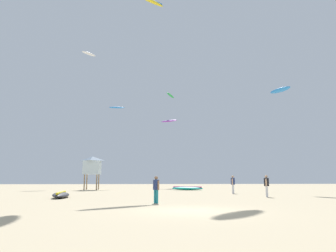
{
  "coord_description": "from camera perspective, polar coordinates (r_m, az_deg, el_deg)",
  "views": [
    {
      "loc": [
        -1.84,
        -14.66,
        1.5
      ],
      "look_at": [
        0.0,
        18.61,
        7.02
      ],
      "focal_mm": 33.36,
      "sensor_mm": 36.0,
      "label": 1
    }
  ],
  "objects": [
    {
      "name": "person_left",
      "position": [
        31.02,
        11.77,
        -10.14
      ],
      "size": [
        0.39,
        0.52,
        1.71
      ],
      "rotation": [
        0.0,
        0.0,
        2.66
      ],
      "color": "silver",
      "rests_on": "ground"
    },
    {
      "name": "kite_aloft_0",
      "position": [
        50.47,
        0.17,
        0.92
      ],
      "size": [
        2.87,
        2.35,
        0.51
      ],
      "color": "purple"
    },
    {
      "name": "kite_grounded_near",
      "position": [
        25.39,
        -18.97,
        -11.8
      ],
      "size": [
        1.51,
        3.93,
        0.49
      ],
      "color": "#2D2D33",
      "rests_on": "ground"
    },
    {
      "name": "kite_aloft_5",
      "position": [
        41.11,
        -3.51,
        22.04
      ],
      "size": [
        4.32,
        3.81,
        1.09
      ],
      "color": "yellow"
    },
    {
      "name": "kite_aloft_4",
      "position": [
        62.23,
        -14.23,
        12.67
      ],
      "size": [
        2.72,
        2.88,
        0.38
      ],
      "color": "white"
    },
    {
      "name": "kite_grounded_mid",
      "position": [
        38.52,
        3.55,
        -11.3
      ],
      "size": [
        3.96,
        2.24,
        0.45
      ],
      "color": "#19B29E",
      "rests_on": "ground"
    },
    {
      "name": "lifeguard_tower",
      "position": [
        40.77,
        -13.67,
        -6.96
      ],
      "size": [
        2.3,
        2.3,
        4.15
      ],
      "color": "#8C704C",
      "rests_on": "ground"
    },
    {
      "name": "kite_aloft_3",
      "position": [
        49.6,
        -9.32,
        3.36
      ],
      "size": [
        2.47,
        0.83,
        0.31
      ],
      "color": "blue"
    },
    {
      "name": "ground_plane",
      "position": [
        14.85,
        4.11,
        -15.2
      ],
      "size": [
        120.0,
        120.0,
        0.0
      ],
      "primitive_type": "plane",
      "color": "#C6B28C"
    },
    {
      "name": "kite_aloft_6",
      "position": [
        57.51,
        0.44,
        5.62
      ],
      "size": [
        2.2,
        3.71,
        0.89
      ],
      "color": "green"
    },
    {
      "name": "person_foreground",
      "position": [
        18.94,
        -2.19,
        -11.13
      ],
      "size": [
        0.37,
        0.43,
        1.6
      ],
      "rotation": [
        0.0,
        0.0,
        0.68
      ],
      "color": "teal",
      "rests_on": "ground"
    },
    {
      "name": "kite_aloft_1",
      "position": [
        36.69,
        19.8,
        6.21
      ],
      "size": [
        1.86,
        2.95,
        0.46
      ],
      "color": "blue"
    },
    {
      "name": "person_midground",
      "position": [
        26.11,
        17.55,
        -10.09
      ],
      "size": [
        0.39,
        0.52,
        1.71
      ],
      "rotation": [
        0.0,
        0.0,
        5.82
      ],
      "color": "silver",
      "rests_on": "ground"
    }
  ]
}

